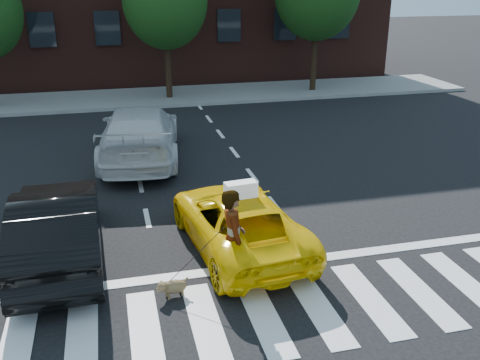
% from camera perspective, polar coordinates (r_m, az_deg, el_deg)
% --- Properties ---
extents(ground, '(120.00, 120.00, 0.00)m').
position_cam_1_polar(ground, '(9.45, 2.47, -14.20)').
color(ground, black).
rests_on(ground, ground).
extents(crosswalk, '(13.00, 2.40, 0.01)m').
position_cam_1_polar(crosswalk, '(9.45, 2.47, -14.17)').
color(crosswalk, silver).
rests_on(crosswalk, ground).
extents(stop_line, '(12.00, 0.30, 0.01)m').
position_cam_1_polar(stop_line, '(10.75, 0.04, -9.38)').
color(stop_line, silver).
rests_on(stop_line, ground).
extents(sidewalk_far, '(30.00, 4.00, 0.15)m').
position_cam_1_polar(sidewalk_far, '(25.55, -8.76, 8.76)').
color(sidewalk_far, slate).
rests_on(sidewalk_far, ground).
extents(taxi, '(2.51, 4.64, 1.24)m').
position_cam_1_polar(taxi, '(11.27, -0.17, -4.32)').
color(taxi, yellow).
rests_on(taxi, ground).
extents(black_sedan, '(1.76, 4.68, 1.53)m').
position_cam_1_polar(black_sedan, '(11.31, -18.89, -4.63)').
color(black_sedan, black).
rests_on(black_sedan, ground).
extents(white_suv, '(3.02, 5.99, 1.67)m').
position_cam_1_polar(white_suv, '(16.96, -10.66, 4.95)').
color(white_suv, silver).
rests_on(white_suv, ground).
extents(woman, '(0.47, 0.70, 1.91)m').
position_cam_1_polar(woman, '(9.81, -0.75, -6.24)').
color(woman, '#999999').
rests_on(woman, ground).
extents(dog, '(0.62, 0.35, 0.36)m').
position_cam_1_polar(dog, '(9.87, -7.29, -11.23)').
color(dog, '#8D6A47').
rests_on(dog, ground).
extents(taxi_sign, '(0.68, 0.35, 0.32)m').
position_cam_1_polar(taxi_sign, '(10.78, 0.08, -1.03)').
color(taxi_sign, white).
rests_on(taxi_sign, taxi).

